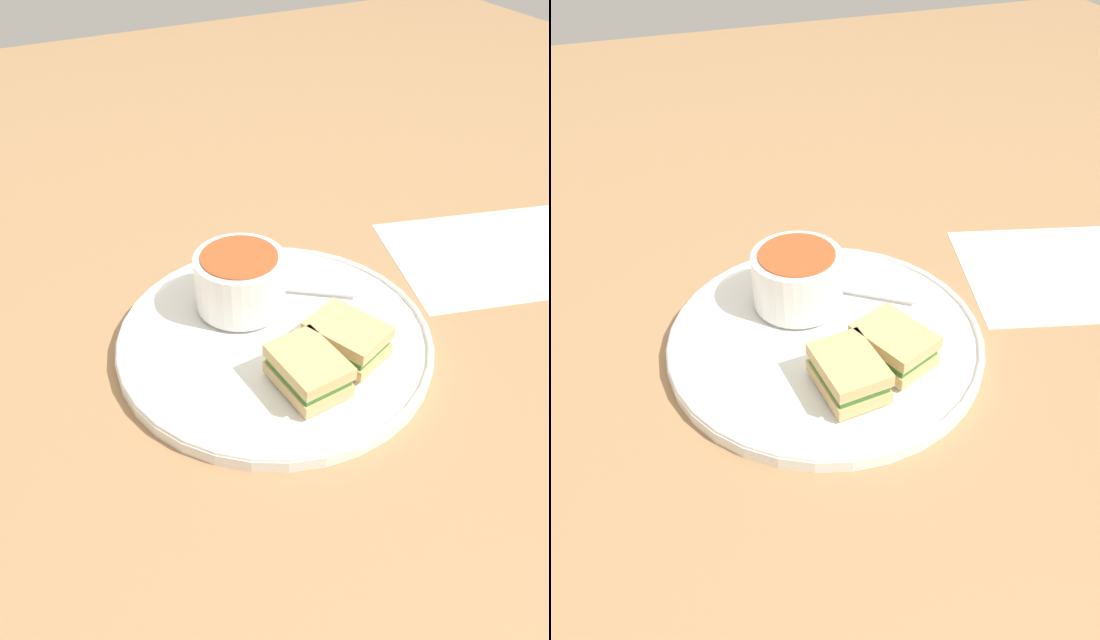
# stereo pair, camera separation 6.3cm
# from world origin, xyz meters

# --- Properties ---
(ground_plane) EXTENTS (2.40, 2.40, 0.00)m
(ground_plane) POSITION_xyz_m (0.00, 0.00, 0.00)
(ground_plane) COLOR #9E754C
(plate) EXTENTS (0.32, 0.32, 0.02)m
(plate) POSITION_xyz_m (0.00, 0.00, 0.01)
(plate) COLOR white
(plate) RESTS_ON ground_plane
(soup_bowl) EXTENTS (0.10, 0.10, 0.06)m
(soup_bowl) POSITION_xyz_m (-0.06, -0.01, 0.05)
(soup_bowl) COLOR white
(soup_bowl) RESTS_ON plate
(spoon) EXTENTS (0.08, 0.11, 0.01)m
(spoon) POSITION_xyz_m (-0.07, 0.03, 0.02)
(spoon) COLOR silver
(spoon) RESTS_ON plate
(sandwich_half_near) EXTENTS (0.08, 0.06, 0.03)m
(sandwich_half_near) POSITION_xyz_m (0.08, -0.01, 0.03)
(sandwich_half_near) COLOR tan
(sandwich_half_near) RESTS_ON plate
(sandwich_half_far) EXTENTS (0.09, 0.08, 0.03)m
(sandwich_half_far) POSITION_xyz_m (0.06, 0.05, 0.03)
(sandwich_half_far) COLOR tan
(sandwich_half_far) RESTS_ON plate
(menu_sheet) EXTENTS (0.26, 0.33, 0.00)m
(menu_sheet) POSITION_xyz_m (-0.02, 0.34, 0.00)
(menu_sheet) COLOR white
(menu_sheet) RESTS_ON ground_plane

